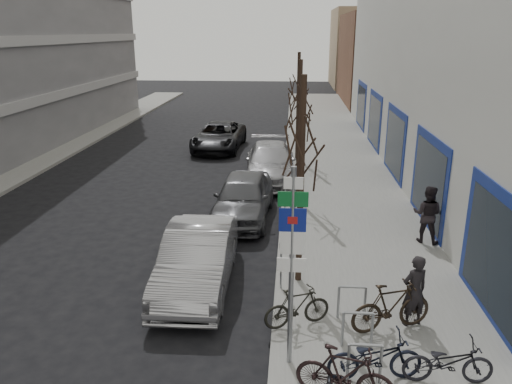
% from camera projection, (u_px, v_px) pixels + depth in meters
% --- Properties ---
extents(ground, '(120.00, 120.00, 0.00)m').
position_uv_depth(ground, '(172.00, 362.00, 10.22)').
color(ground, black).
rests_on(ground, ground).
extents(sidewalk_east, '(5.00, 70.00, 0.15)m').
position_uv_depth(sidewalk_east, '(346.00, 204.00, 19.37)').
color(sidewalk_east, slate).
rests_on(sidewalk_east, ground).
extents(brick_building_far, '(12.00, 14.00, 8.00)m').
position_uv_depth(brick_building_far, '(410.00, 59.00, 46.02)').
color(brick_building_far, brown).
rests_on(brick_building_far, ground).
extents(tan_building_far, '(13.00, 12.00, 9.00)m').
position_uv_depth(tan_building_far, '(387.00, 48.00, 60.06)').
color(tan_building_far, '#937A5B').
rests_on(tan_building_far, ground).
extents(highway_sign_pole, '(0.55, 0.10, 4.20)m').
position_uv_depth(highway_sign_pole, '(292.00, 257.00, 9.29)').
color(highway_sign_pole, gray).
rests_on(highway_sign_pole, ground).
extents(bike_rack, '(0.66, 2.26, 0.83)m').
position_uv_depth(bike_rack, '(358.00, 325.00, 10.32)').
color(bike_rack, gray).
rests_on(bike_rack, sidewalk_east).
extents(tree_near, '(1.80, 1.80, 5.50)m').
position_uv_depth(tree_near, '(302.00, 133.00, 12.10)').
color(tree_near, black).
rests_on(tree_near, ground).
extents(tree_mid, '(1.80, 1.80, 5.50)m').
position_uv_depth(tree_mid, '(300.00, 99.00, 18.26)').
color(tree_mid, black).
rests_on(tree_mid, ground).
extents(tree_far, '(1.80, 1.80, 5.50)m').
position_uv_depth(tree_far, '(299.00, 81.00, 24.43)').
color(tree_far, black).
rests_on(tree_far, ground).
extents(meter_front, '(0.10, 0.08, 1.27)m').
position_uv_depth(meter_front, '(281.00, 261.00, 12.63)').
color(meter_front, gray).
rests_on(meter_front, sidewalk_east).
extents(meter_mid, '(0.10, 0.08, 1.27)m').
position_uv_depth(meter_mid, '(285.00, 194.00, 17.85)').
color(meter_mid, gray).
rests_on(meter_mid, sidewalk_east).
extents(meter_back, '(0.10, 0.08, 1.27)m').
position_uv_depth(meter_back, '(287.00, 157.00, 23.07)').
color(meter_back, gray).
rests_on(meter_back, sidewalk_east).
extents(bike_near_right, '(1.87, 0.97, 1.09)m').
position_uv_depth(bike_near_right, '(345.00, 374.00, 8.81)').
color(bike_near_right, black).
rests_on(bike_near_right, sidewalk_east).
extents(bike_mid_curb, '(1.88, 0.80, 1.11)m').
position_uv_depth(bike_mid_curb, '(375.00, 354.00, 9.34)').
color(bike_mid_curb, black).
rests_on(bike_mid_curb, sidewalk_east).
extents(bike_mid_inner, '(1.64, 1.04, 0.96)m').
position_uv_depth(bike_mid_inner, '(297.00, 307.00, 11.08)').
color(bike_mid_inner, black).
rests_on(bike_mid_inner, sidewalk_east).
extents(bike_far_curb, '(1.70, 0.55, 1.03)m').
position_uv_depth(bike_far_curb, '(448.00, 358.00, 9.27)').
color(bike_far_curb, black).
rests_on(bike_far_curb, sidewalk_east).
extents(bike_far_inner, '(2.00, 1.18, 1.17)m').
position_uv_depth(bike_far_inner, '(391.00, 306.00, 10.90)').
color(bike_far_inner, black).
rests_on(bike_far_inner, sidewalk_east).
extents(parked_car_front, '(1.77, 4.86, 1.59)m').
position_uv_depth(parked_car_front, '(197.00, 259.00, 13.03)').
color(parked_car_front, '#A3A3A8').
rests_on(parked_car_front, ground).
extents(parked_car_mid, '(2.13, 4.84, 1.62)m').
position_uv_depth(parked_car_mid, '(243.00, 197.00, 17.81)').
color(parked_car_mid, '#494A4E').
rests_on(parked_car_mid, ground).
extents(parked_car_back, '(2.52, 5.59, 1.59)m').
position_uv_depth(parked_car_back, '(271.00, 163.00, 22.53)').
color(parked_car_back, '#9F9FA4').
rests_on(parked_car_back, ground).
extents(lane_car, '(2.78, 5.56, 1.51)m').
position_uv_depth(lane_car, '(219.00, 136.00, 28.34)').
color(lane_car, black).
rests_on(lane_car, ground).
extents(pedestrian_near, '(0.72, 0.61, 1.68)m').
position_uv_depth(pedestrian_near, '(414.00, 291.00, 11.04)').
color(pedestrian_near, black).
rests_on(pedestrian_near, sidewalk_east).
extents(pedestrian_far, '(0.81, 0.69, 1.85)m').
position_uv_depth(pedestrian_far, '(427.00, 214.00, 15.42)').
color(pedestrian_far, black).
rests_on(pedestrian_far, sidewalk_east).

